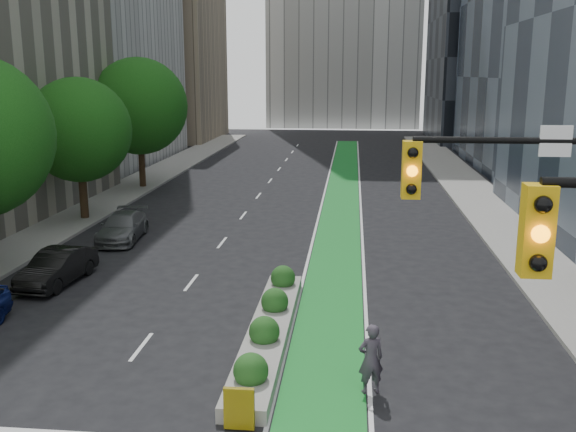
% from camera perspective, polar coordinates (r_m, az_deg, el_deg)
% --- Properties ---
extents(sidewalk_left, '(3.60, 90.00, 0.15)m').
position_cam_1_polar(sidewalk_left, '(40.14, -16.96, 0.75)').
color(sidewalk_left, gray).
rests_on(sidewalk_left, ground).
extents(sidewalk_right, '(3.60, 90.00, 0.15)m').
position_cam_1_polar(sidewalk_right, '(37.95, 18.07, 0.01)').
color(sidewalk_right, gray).
rests_on(sidewalk_right, ground).
extents(bike_lane_paint, '(2.20, 70.00, 0.01)m').
position_cam_1_polar(bike_lane_paint, '(41.98, 4.81, 1.67)').
color(bike_lane_paint, '#177F29').
rests_on(bike_lane_paint, ground).
extents(building_tan_far, '(14.00, 16.00, 26.00)m').
position_cam_1_polar(building_tan_far, '(80.90, -11.69, 15.97)').
color(building_tan_far, tan).
rests_on(building_tan_far, ground).
extents(building_dark_end, '(14.00, 18.00, 28.00)m').
position_cam_1_polar(building_dark_end, '(81.11, 18.15, 16.32)').
color(building_dark_end, black).
rests_on(building_dark_end, ground).
extents(tree_midfar, '(5.60, 5.60, 7.76)m').
position_cam_1_polar(tree_midfar, '(36.41, -18.09, 7.27)').
color(tree_midfar, black).
rests_on(tree_midfar, ground).
extents(tree_far, '(6.60, 6.60, 9.00)m').
position_cam_1_polar(tree_far, '(45.67, -13.10, 9.47)').
color(tree_far, black).
rests_on(tree_far, ground).
extents(median_planter, '(1.20, 10.26, 1.10)m').
position_cam_1_polar(median_planter, '(19.92, -1.70, -9.80)').
color(median_planter, gray).
rests_on(median_planter, ground).
extents(cyclist, '(0.79, 0.65, 1.85)m').
position_cam_1_polar(cyclist, '(16.67, 7.37, -12.48)').
color(cyclist, '#3E3843').
rests_on(cyclist, ground).
extents(parked_car_left_mid, '(1.77, 4.15, 1.33)m').
position_cam_1_polar(parked_car_left_mid, '(26.21, -19.84, -4.32)').
color(parked_car_left_mid, black).
rests_on(parked_car_left_mid, ground).
extents(parked_car_left_far, '(2.22, 4.62, 1.30)m').
position_cam_1_polar(parked_car_left_far, '(32.10, -14.49, -0.95)').
color(parked_car_left_far, '#56585B').
rests_on(parked_car_left_far, ground).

